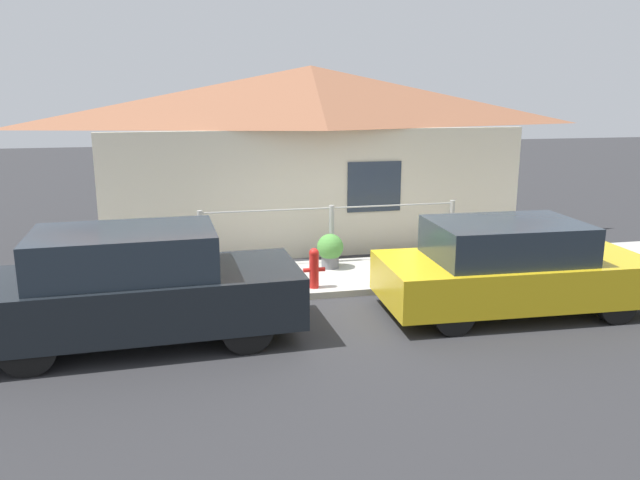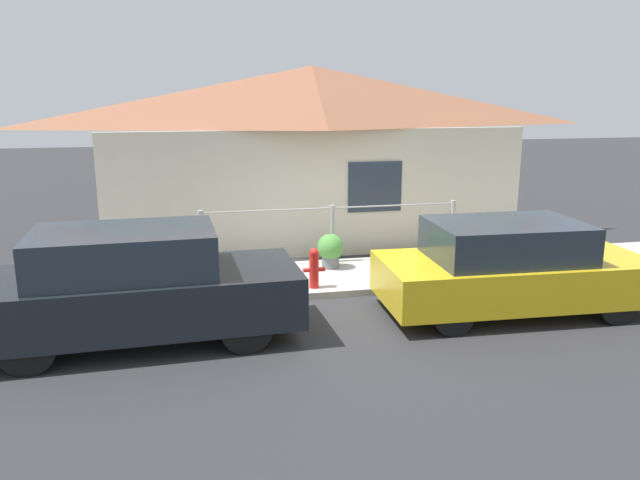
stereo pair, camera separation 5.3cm
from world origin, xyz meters
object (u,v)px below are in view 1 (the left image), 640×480
object	(u,v)px
car_left	(137,287)
potted_plant_near_hydrant	(330,249)
potted_plant_by_fence	(173,269)
car_right	(511,268)
fire_hydrant	(314,267)

from	to	relation	value
car_left	potted_plant_near_hydrant	size ratio (longest dim) A/B	6.69
potted_plant_by_fence	potted_plant_near_hydrant	bearing A→B (deg)	6.50
car_right	potted_plant_by_fence	bearing A→B (deg)	158.07
car_left	potted_plant_by_fence	size ratio (longest dim) A/B	8.69
car_left	potted_plant_near_hydrant	distance (m)	4.09
car_right	potted_plant_by_fence	world-z (taller)	car_right
fire_hydrant	potted_plant_by_fence	world-z (taller)	fire_hydrant
car_right	potted_plant_by_fence	distance (m)	5.43
fire_hydrant	potted_plant_near_hydrant	distance (m)	1.22
car_left	fire_hydrant	world-z (taller)	car_left
fire_hydrant	potted_plant_by_fence	bearing A→B (deg)	160.85
car_left	potted_plant_near_hydrant	world-z (taller)	car_left
potted_plant_by_fence	car_left	bearing A→B (deg)	-100.68
potted_plant_near_hydrant	potted_plant_by_fence	world-z (taller)	potted_plant_near_hydrant
fire_hydrant	potted_plant_near_hydrant	size ratio (longest dim) A/B	1.06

